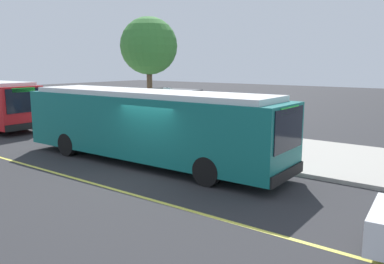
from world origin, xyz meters
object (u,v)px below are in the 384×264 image
transit_bus_main (146,124)px  route_sign_post (167,109)px  waiting_bench (176,125)px  pedestrian_commuter (115,117)px

transit_bus_main → route_sign_post: size_ratio=4.37×
transit_bus_main → route_sign_post: same height
waiting_bench → route_sign_post: 3.76m
route_sign_post → transit_bus_main: bearing=-69.6°
route_sign_post → pedestrian_commuter: size_ratio=1.66×
transit_bus_main → waiting_bench: transit_bus_main is taller
route_sign_post → pedestrian_commuter: route_sign_post is taller
route_sign_post → pedestrian_commuter: bearing=171.3°
transit_bus_main → route_sign_post: 2.49m
pedestrian_commuter → transit_bus_main: bearing=-29.8°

